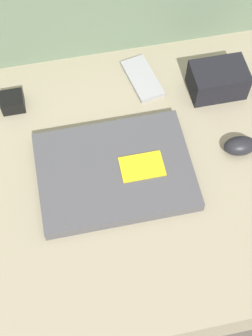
{
  "coord_description": "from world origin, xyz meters",
  "views": [
    {
      "loc": [
        -0.09,
        -0.46,
        1.03
      ],
      "look_at": [
        0.0,
        0.0,
        0.18
      ],
      "focal_mm": 50.0,
      "sensor_mm": 36.0,
      "label": 1
    }
  ],
  "objects_px": {
    "computer_mouse": "(240,146)",
    "charger_brick": "(12,102)",
    "laptop": "(115,170)",
    "phone_black": "(142,78)",
    "camera_pouch": "(218,80)"
  },
  "relations": [
    {
      "from": "computer_mouse",
      "to": "phone_black",
      "type": "height_order",
      "value": "computer_mouse"
    },
    {
      "from": "laptop",
      "to": "computer_mouse",
      "type": "bearing_deg",
      "value": 0.33
    },
    {
      "from": "laptop",
      "to": "computer_mouse",
      "type": "height_order",
      "value": "computer_mouse"
    },
    {
      "from": "computer_mouse",
      "to": "phone_black",
      "type": "bearing_deg",
      "value": 128.6
    },
    {
      "from": "phone_black",
      "to": "laptop",
      "type": "bearing_deg",
      "value": -126.73
    },
    {
      "from": "phone_black",
      "to": "charger_brick",
      "type": "bearing_deg",
      "value": 171.82
    },
    {
      "from": "computer_mouse",
      "to": "camera_pouch",
      "type": "height_order",
      "value": "camera_pouch"
    },
    {
      "from": "phone_black",
      "to": "camera_pouch",
      "type": "bearing_deg",
      "value": -32.08
    },
    {
      "from": "laptop",
      "to": "computer_mouse",
      "type": "relative_size",
      "value": 4.35
    },
    {
      "from": "laptop",
      "to": "phone_black",
      "type": "relative_size",
      "value": 2.34
    },
    {
      "from": "computer_mouse",
      "to": "charger_brick",
      "type": "bearing_deg",
      "value": 158.77
    },
    {
      "from": "laptop",
      "to": "charger_brick",
      "type": "height_order",
      "value": "charger_brick"
    },
    {
      "from": "charger_brick",
      "to": "laptop",
      "type": "bearing_deg",
      "value": -48.05
    },
    {
      "from": "laptop",
      "to": "charger_brick",
      "type": "xyz_separation_m",
      "value": [
        -0.19,
        0.22,
        0.0
      ]
    },
    {
      "from": "camera_pouch",
      "to": "laptop",
      "type": "bearing_deg",
      "value": -147.87
    }
  ]
}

